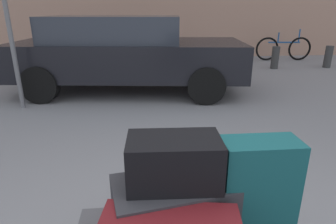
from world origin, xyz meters
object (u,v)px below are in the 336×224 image
(suitcase_teal_rear_left, at_px, (257,189))
(bollard_kerb_mid, at_px, (275,58))
(bicycle_leaning, at_px, (283,48))
(no_parking_sign, at_px, (5,6))
(duffel_bag_black_topmost_pile, at_px, (174,161))
(bollard_kerb_far, at_px, (328,57))
(duffel_bag_charcoal_front_right, at_px, (174,209))
(bollard_kerb_near, at_px, (227,58))
(parked_car, at_px, (126,52))

(suitcase_teal_rear_left, bearing_deg, bollard_kerb_mid, 64.41)
(suitcase_teal_rear_left, distance_m, bicycle_leaning, 8.52)
(suitcase_teal_rear_left, xyz_separation_m, no_parking_sign, (-2.54, 3.47, 0.96))
(suitcase_teal_rear_left, height_order, duffel_bag_black_topmost_pile, duffel_bag_black_topmost_pile)
(duffel_bag_black_topmost_pile, height_order, no_parking_sign, no_parking_sign)
(duffel_bag_black_topmost_pile, bearing_deg, suitcase_teal_rear_left, 0.20)
(suitcase_teal_rear_left, bearing_deg, bollard_kerb_far, 54.25)
(duffel_bag_charcoal_front_right, distance_m, bollard_kerb_mid, 7.17)
(bicycle_leaning, xyz_separation_m, no_parking_sign, (-6.47, -4.09, 1.21))
(bollard_kerb_far, bearing_deg, bollard_kerb_mid, 180.00)
(duffel_bag_black_topmost_pile, distance_m, bicycle_leaning, 8.73)
(duffel_bag_charcoal_front_right, xyz_separation_m, bollard_kerb_near, (2.16, 6.25, -0.21))
(bicycle_leaning, relative_size, bollard_kerb_mid, 2.96)
(duffel_bag_charcoal_front_right, relative_size, suitcase_teal_rear_left, 1.12)
(parked_car, xyz_separation_m, bicycle_leaning, (4.79, 3.15, -0.39))
(suitcase_teal_rear_left, relative_size, bollard_kerb_near, 0.95)
(suitcase_teal_rear_left, distance_m, no_parking_sign, 4.40)
(duffel_bag_charcoal_front_right, xyz_separation_m, duffel_bag_black_topmost_pile, (0.00, -0.00, 0.30))
(bollard_kerb_near, bearing_deg, bicycle_leaning, 30.19)
(duffel_bag_black_topmost_pile, xyz_separation_m, bicycle_leaning, (4.38, 7.53, -0.43))
(suitcase_teal_rear_left, distance_m, bollard_kerb_mid, 6.98)
(parked_car, distance_m, no_parking_sign, 2.09)
(duffel_bag_charcoal_front_right, height_order, bollard_kerb_far, duffel_bag_charcoal_front_right)
(duffel_bag_charcoal_front_right, distance_m, parked_car, 4.41)
(parked_car, distance_m, bollard_kerb_near, 3.21)
(duffel_bag_charcoal_front_right, xyz_separation_m, suitcase_teal_rear_left, (0.45, -0.02, 0.11))
(parked_car, relative_size, bollard_kerb_near, 7.55)
(bollard_kerb_mid, xyz_separation_m, bollard_kerb_far, (1.53, 0.00, 0.00))
(suitcase_teal_rear_left, relative_size, bicycle_leaning, 0.32)
(parked_car, xyz_separation_m, no_parking_sign, (-1.68, -0.93, 0.82))
(bollard_kerb_far, height_order, no_parking_sign, no_parking_sign)
(suitcase_teal_rear_left, height_order, bollard_kerb_far, suitcase_teal_rear_left)
(bicycle_leaning, bearing_deg, parked_car, -146.65)
(parked_car, bearing_deg, bollard_kerb_mid, 25.38)
(suitcase_teal_rear_left, relative_size, duffel_bag_black_topmost_pile, 1.20)
(duffel_bag_charcoal_front_right, height_order, bicycle_leaning, bicycle_leaning)
(parked_car, xyz_separation_m, bollard_kerb_far, (5.45, 1.86, -0.46))
(bollard_kerb_near, bearing_deg, suitcase_teal_rear_left, -105.31)
(bollard_kerb_far, bearing_deg, duffel_bag_charcoal_front_right, -128.91)
(bicycle_leaning, height_order, bollard_kerb_mid, bicycle_leaning)
(parked_car, xyz_separation_m, bollard_kerb_near, (2.57, 1.86, -0.46))
(duffel_bag_charcoal_front_right, xyz_separation_m, bicycle_leaning, (4.38, 7.53, -0.14))
(suitcase_teal_rear_left, relative_size, bollard_kerb_far, 0.95)
(suitcase_teal_rear_left, xyz_separation_m, bollard_kerb_near, (1.72, 6.27, -0.33))
(bollard_kerb_near, bearing_deg, bollard_kerb_far, 0.00)
(parked_car, height_order, no_parking_sign, no_parking_sign)
(bollard_kerb_near, distance_m, bollard_kerb_far, 2.88)
(bicycle_leaning, xyz_separation_m, bollard_kerb_mid, (-0.86, -1.29, -0.08))
(bollard_kerb_mid, bearing_deg, parked_car, -154.62)
(parked_car, height_order, bollard_kerb_mid, parked_car)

